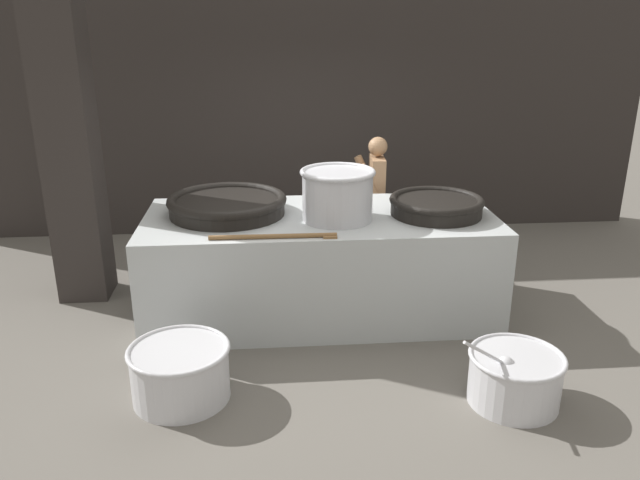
% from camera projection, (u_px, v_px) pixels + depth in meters
% --- Properties ---
extents(ground_plane, '(60.00, 60.00, 0.00)m').
position_uv_depth(ground_plane, '(320.00, 310.00, 6.28)').
color(ground_plane, '#666059').
extents(back_wall, '(9.15, 0.24, 3.49)m').
position_uv_depth(back_wall, '(303.00, 101.00, 8.20)').
color(back_wall, '#2D2826').
rests_on(back_wall, ground_plane).
extents(support_pillar, '(0.49, 0.49, 3.49)m').
position_uv_depth(support_pillar, '(68.00, 130.00, 6.08)').
color(support_pillar, '#2D2826').
rests_on(support_pillar, ground_plane).
extents(hearth_platform, '(3.34, 1.45, 1.00)m').
position_uv_depth(hearth_platform, '(320.00, 264.00, 6.11)').
color(hearth_platform, '#B2B7B7').
rests_on(hearth_platform, ground_plane).
extents(giant_wok_near, '(1.14, 1.14, 0.19)m').
position_uv_depth(giant_wok_near, '(227.00, 204.00, 5.95)').
color(giant_wok_near, black).
rests_on(giant_wok_near, hearth_platform).
extents(giant_wok_far, '(0.90, 0.90, 0.18)m').
position_uv_depth(giant_wok_far, '(436.00, 205.00, 5.94)').
color(giant_wok_far, black).
rests_on(giant_wok_far, hearth_platform).
extents(stock_pot, '(0.70, 0.70, 0.48)m').
position_uv_depth(stock_pot, '(337.00, 194.00, 5.74)').
color(stock_pot, '#B7B7BC').
rests_on(stock_pot, hearth_platform).
extents(stirring_paddle, '(1.09, 0.10, 0.04)m').
position_uv_depth(stirring_paddle, '(280.00, 236.00, 5.32)').
color(stirring_paddle, brown).
rests_on(stirring_paddle, hearth_platform).
extents(cook, '(0.37, 0.57, 1.54)m').
position_uv_depth(cook, '(376.00, 199.00, 7.11)').
color(cook, '#9E7551').
rests_on(cook, ground_plane).
extents(prep_bowl_vegetables, '(0.88, 0.72, 0.69)m').
position_uv_depth(prep_bowl_vegetables, '(515.00, 376.00, 4.71)').
color(prep_bowl_vegetables, silver).
rests_on(prep_bowl_vegetables, ground_plane).
extents(prep_bowl_meat, '(0.78, 0.78, 0.44)m').
position_uv_depth(prep_bowl_meat, '(180.00, 370.00, 4.76)').
color(prep_bowl_meat, silver).
rests_on(prep_bowl_meat, ground_plane).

